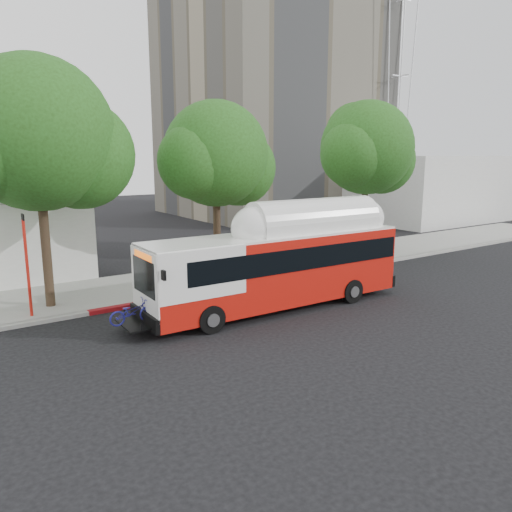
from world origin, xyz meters
The scene contains 12 objects.
ground centered at (0.00, 0.00, 0.00)m, with size 120.00×120.00×0.00m, color black.
sidewalk centered at (0.00, 6.50, 0.07)m, with size 60.00×5.00×0.15m, color gray.
curb_strip centered at (0.00, 3.90, 0.07)m, with size 60.00×0.30×0.15m, color gray.
red_curb_segment centered at (-3.00, 3.90, 0.08)m, with size 10.00×0.32×0.16m, color maroon.
street_tree_left centered at (-8.53, 5.56, 6.60)m, with size 6.67×5.80×9.74m.
street_tree_mid centered at (-0.59, 6.06, 5.91)m, with size 5.75×5.00×8.62m.
street_tree_right centered at (9.44, 5.86, 6.26)m, with size 6.21×5.40×9.18m.
apartment_tower centered at (18.00, 28.00, 17.62)m, with size 18.00×18.00×37.00m.
horizon_block centered at (30.00, 16.00, 3.00)m, with size 20.00×12.00×6.00m, color silver.
comms_tower centered at (26.00, 18.00, 20.00)m, with size 2.80×2.80×40.00m, color silver, non-canonical shape.
transit_bus centered at (-1.40, 0.48, 1.62)m, with size 11.81×2.72×3.48m.
signal_pole centered at (-9.89, 4.54, 2.04)m, with size 0.11×0.38×3.98m.
Camera 1 is at (-13.07, -14.95, 6.04)m, focal length 35.00 mm.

